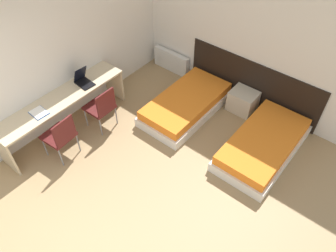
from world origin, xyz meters
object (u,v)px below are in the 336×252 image
(laptop, at_px, (83,80))
(chair_near_notebook, at_px, (60,135))
(nightstand, at_px, (243,101))
(chair_near_laptop, at_px, (101,106))
(bed_near_door, at_px, (263,145))
(bed_near_window, at_px, (186,104))

(laptop, bearing_deg, chair_near_notebook, -59.27)
(nightstand, distance_m, chair_near_notebook, 3.41)
(chair_near_laptop, bearing_deg, chair_near_notebook, -90.67)
(chair_near_laptop, relative_size, chair_near_notebook, 1.00)
(bed_near_door, xyz_separation_m, chair_near_laptop, (-2.56, -1.29, 0.32))
(bed_near_window, bearing_deg, laptop, -138.65)
(bed_near_window, xyz_separation_m, chair_near_laptop, (-0.92, -1.29, 0.32))
(chair_near_notebook, bearing_deg, bed_near_door, 36.02)
(nightstand, distance_m, laptop, 3.01)
(bed_near_door, xyz_separation_m, laptop, (-3.04, -1.23, 0.63))
(chair_near_laptop, xyz_separation_m, laptop, (-0.47, 0.06, 0.31))
(chair_near_notebook, height_order, laptop, laptop)
(bed_near_door, bearing_deg, chair_near_notebook, -139.56)
(bed_near_window, distance_m, chair_near_notebook, 2.40)
(chair_near_notebook, bearing_deg, bed_near_window, 62.67)
(bed_near_window, height_order, chair_near_laptop, chair_near_laptop)
(bed_near_door, height_order, laptop, laptop)
(nightstand, bearing_deg, chair_near_laptop, -130.86)
(bed_near_door, relative_size, nightstand, 3.76)
(bed_near_window, bearing_deg, nightstand, 41.48)
(bed_near_window, relative_size, laptop, 5.32)
(chair_near_laptop, bearing_deg, laptop, 171.91)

